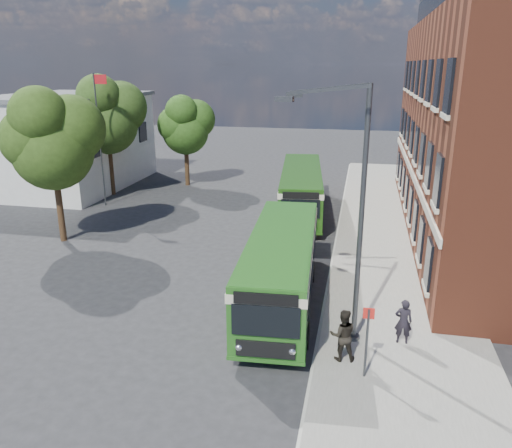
# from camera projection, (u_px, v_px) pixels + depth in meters

# --- Properties ---
(ground) EXTENTS (120.00, 120.00, 0.00)m
(ground) POSITION_uv_depth(u_px,v_px,m) (228.00, 304.00, 20.81)
(ground) COLOR #272729
(ground) RESTS_ON ground
(pavement) EXTENTS (6.00, 48.00, 0.15)m
(pavement) POSITION_uv_depth(u_px,v_px,m) (392.00, 248.00, 26.84)
(pavement) COLOR gray
(pavement) RESTS_ON ground
(kerb_line) EXTENTS (0.12, 48.00, 0.01)m
(kerb_line) POSITION_uv_depth(u_px,v_px,m) (335.00, 246.00, 27.47)
(kerb_line) COLOR beige
(kerb_line) RESTS_ON ground
(white_building) EXTENTS (9.40, 13.40, 7.30)m
(white_building) POSITION_uv_depth(u_px,v_px,m) (69.00, 141.00, 40.05)
(white_building) COLOR silver
(white_building) RESTS_ON ground
(flagpole) EXTENTS (0.95, 0.10, 9.00)m
(flagpole) POSITION_uv_depth(u_px,v_px,m) (100.00, 135.00, 33.90)
(flagpole) COLOR #37393C
(flagpole) RESTS_ON ground
(street_lamp) EXTENTS (2.96, 2.38, 9.00)m
(street_lamp) POSITION_uv_depth(u_px,v_px,m) (350.00, 214.00, 16.52)
(street_lamp) COLOR #37393C
(street_lamp) RESTS_ON ground
(bus_stop_sign) EXTENTS (0.35, 0.08, 2.52)m
(bus_stop_sign) POSITION_uv_depth(u_px,v_px,m) (367.00, 338.00, 15.33)
(bus_stop_sign) COLOR #37393C
(bus_stop_sign) RESTS_ON ground
(bus_front) EXTENTS (3.25, 10.57, 3.02)m
(bus_front) POSITION_uv_depth(u_px,v_px,m) (281.00, 263.00, 20.31)
(bus_front) COLOR #245B1A
(bus_front) RESTS_ON ground
(bus_rear) EXTENTS (3.88, 11.82, 3.02)m
(bus_rear) POSITION_uv_depth(u_px,v_px,m) (301.00, 187.00, 32.95)
(bus_rear) COLOR #204B13
(bus_rear) RESTS_ON ground
(pedestrian_a) EXTENTS (0.61, 0.40, 1.66)m
(pedestrian_a) POSITION_uv_depth(u_px,v_px,m) (403.00, 321.00, 17.39)
(pedestrian_a) COLOR black
(pedestrian_a) RESTS_ON pavement
(pedestrian_b) EXTENTS (0.97, 0.80, 1.80)m
(pedestrian_b) POSITION_uv_depth(u_px,v_px,m) (343.00, 335.00, 16.37)
(pedestrian_b) COLOR black
(pedestrian_b) RESTS_ON pavement
(tree_left) EXTENTS (5.06, 4.81, 8.54)m
(tree_left) POSITION_uv_depth(u_px,v_px,m) (52.00, 138.00, 26.47)
(tree_left) COLOR #372414
(tree_left) RESTS_ON ground
(tree_mid) EXTENTS (5.29, 5.03, 8.94)m
(tree_mid) POSITION_uv_depth(u_px,v_px,m) (107.00, 114.00, 36.46)
(tree_mid) COLOR #372414
(tree_mid) RESTS_ON ground
(tree_right) EXTENTS (4.34, 4.12, 7.32)m
(tree_right) POSITION_uv_depth(u_px,v_px,m) (186.00, 124.00, 39.73)
(tree_right) COLOR #372414
(tree_right) RESTS_ON ground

